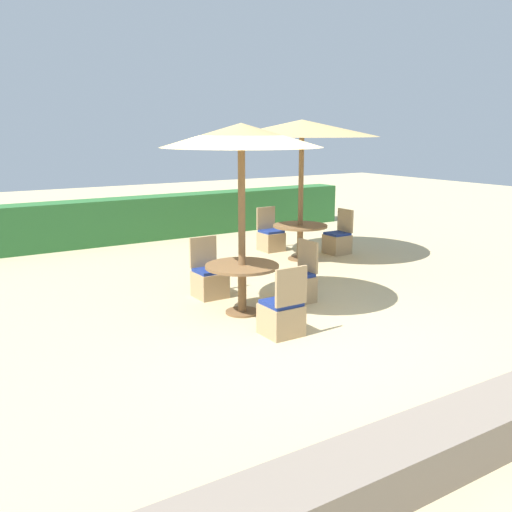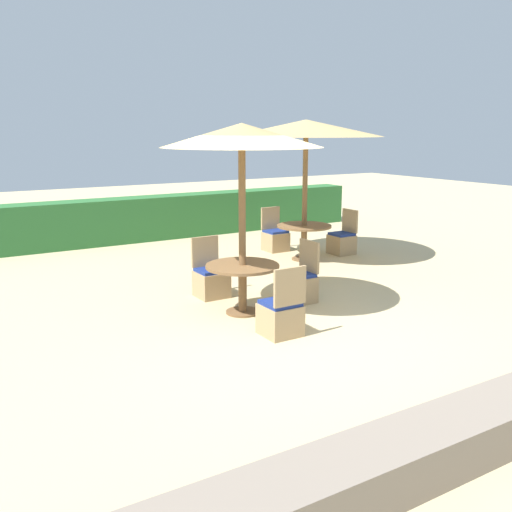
{
  "view_description": "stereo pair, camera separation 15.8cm",
  "coord_description": "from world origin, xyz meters",
  "px_view_note": "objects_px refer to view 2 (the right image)",
  "views": [
    {
      "loc": [
        -4.05,
        -5.74,
        2.58
      ],
      "look_at": [
        0.0,
        0.6,
        0.9
      ],
      "focal_mm": 40.0,
      "sensor_mm": 36.0,
      "label": 1
    },
    {
      "loc": [
        -3.92,
        -5.82,
        2.58
      ],
      "look_at": [
        0.0,
        0.6,
        0.9
      ],
      "focal_mm": 40.0,
      "sensor_mm": 36.0,
      "label": 2
    }
  ],
  "objects_px": {
    "patio_chair_center_north": "(211,280)",
    "patio_chair_back_right_east": "(342,242)",
    "round_table_center": "(242,275)",
    "patio_chair_center_south": "(281,316)",
    "patio_chair_center_east": "(299,285)",
    "patio_chair_back_right_north": "(275,239)",
    "parasol_back_right": "(306,129)",
    "round_table_back_right": "(304,232)",
    "parasol_center": "(242,137)"
  },
  "relations": [
    {
      "from": "patio_chair_center_north",
      "to": "patio_chair_back_right_north",
      "type": "distance_m",
      "value": 3.64
    },
    {
      "from": "parasol_center",
      "to": "patio_chair_back_right_east",
      "type": "height_order",
      "value": "parasol_center"
    },
    {
      "from": "patio_chair_back_right_east",
      "to": "patio_chair_back_right_north",
      "type": "distance_m",
      "value": 1.44
    },
    {
      "from": "parasol_back_right",
      "to": "patio_chair_back_right_north",
      "type": "distance_m",
      "value": 2.54
    },
    {
      "from": "round_table_back_right",
      "to": "patio_chair_back_right_east",
      "type": "distance_m",
      "value": 1.06
    },
    {
      "from": "parasol_center",
      "to": "patio_chair_center_east",
      "type": "distance_m",
      "value": 2.44
    },
    {
      "from": "patio_chair_center_north",
      "to": "parasol_back_right",
      "type": "relative_size",
      "value": 0.31
    },
    {
      "from": "round_table_center",
      "to": "patio_chair_center_south",
      "type": "distance_m",
      "value": 1.08
    },
    {
      "from": "round_table_center",
      "to": "patio_chair_back_right_north",
      "type": "distance_m",
      "value": 4.34
    },
    {
      "from": "parasol_center",
      "to": "patio_chair_center_north",
      "type": "bearing_deg",
      "value": 90.48
    },
    {
      "from": "parasol_center",
      "to": "parasol_back_right",
      "type": "relative_size",
      "value": 0.89
    },
    {
      "from": "patio_chair_back_right_east",
      "to": "patio_chair_back_right_north",
      "type": "relative_size",
      "value": 1.0
    },
    {
      "from": "patio_chair_center_north",
      "to": "patio_chair_back_right_north",
      "type": "relative_size",
      "value": 1.0
    },
    {
      "from": "patio_chair_center_east",
      "to": "parasol_back_right",
      "type": "relative_size",
      "value": 0.31
    },
    {
      "from": "patio_chair_center_north",
      "to": "parasol_back_right",
      "type": "distance_m",
      "value": 3.86
    },
    {
      "from": "patio_chair_center_north",
      "to": "patio_chair_back_right_east",
      "type": "bearing_deg",
      "value": -160.16
    },
    {
      "from": "parasol_back_right",
      "to": "patio_chair_back_right_north",
      "type": "bearing_deg",
      "value": 90.89
    },
    {
      "from": "parasol_center",
      "to": "parasol_back_right",
      "type": "xyz_separation_m",
      "value": [
        2.77,
        2.32,
        0.1
      ]
    },
    {
      "from": "round_table_back_right",
      "to": "parasol_center",
      "type": "bearing_deg",
      "value": -140.07
    },
    {
      "from": "parasol_back_right",
      "to": "parasol_center",
      "type": "bearing_deg",
      "value": -140.07
    },
    {
      "from": "patio_chair_center_north",
      "to": "parasol_back_right",
      "type": "bearing_deg",
      "value": -154.25
    },
    {
      "from": "round_table_center",
      "to": "round_table_back_right",
      "type": "relative_size",
      "value": 0.96
    },
    {
      "from": "parasol_center",
      "to": "patio_chair_center_south",
      "type": "bearing_deg",
      "value": -91.99
    },
    {
      "from": "parasol_center",
      "to": "patio_chair_center_east",
      "type": "relative_size",
      "value": 2.86
    },
    {
      "from": "parasol_center",
      "to": "patio_chair_center_north",
      "type": "distance_m",
      "value": 2.42
    },
    {
      "from": "parasol_center",
      "to": "patio_chair_back_right_north",
      "type": "distance_m",
      "value": 4.87
    },
    {
      "from": "patio_chair_center_south",
      "to": "patio_chair_center_north",
      "type": "distance_m",
      "value": 2.01
    },
    {
      "from": "patio_chair_center_south",
      "to": "round_table_back_right",
      "type": "distance_m",
      "value": 4.38
    },
    {
      "from": "patio_chair_center_north",
      "to": "round_table_back_right",
      "type": "xyz_separation_m",
      "value": [
        2.78,
        1.34,
        0.3
      ]
    },
    {
      "from": "round_table_center",
      "to": "patio_chair_center_east",
      "type": "height_order",
      "value": "patio_chair_center_east"
    },
    {
      "from": "parasol_center",
      "to": "patio_chair_center_south",
      "type": "distance_m",
      "value": 2.45
    },
    {
      "from": "patio_chair_back_right_north",
      "to": "patio_chair_center_north",
      "type": "bearing_deg",
      "value": 40.64
    },
    {
      "from": "parasol_center",
      "to": "patio_chair_center_east",
      "type": "xyz_separation_m",
      "value": [
        1.01,
        0.04,
        -2.22
      ]
    },
    {
      "from": "patio_chair_center_north",
      "to": "patio_chair_center_east",
      "type": "distance_m",
      "value": 1.38
    },
    {
      "from": "patio_chair_back_right_north",
      "to": "patio_chair_center_east",
      "type": "bearing_deg",
      "value": 62.2
    },
    {
      "from": "patio_chair_back_right_north",
      "to": "round_table_center",
      "type": "bearing_deg",
      "value": 50.57
    },
    {
      "from": "parasol_center",
      "to": "round_table_back_right",
      "type": "height_order",
      "value": "parasol_center"
    },
    {
      "from": "patio_chair_center_south",
      "to": "patio_chair_center_east",
      "type": "xyz_separation_m",
      "value": [
        1.05,
        1.08,
        0.0
      ]
    },
    {
      "from": "patio_chair_center_east",
      "to": "round_table_back_right",
      "type": "height_order",
      "value": "patio_chair_center_east"
    },
    {
      "from": "patio_chair_center_south",
      "to": "patio_chair_center_east",
      "type": "relative_size",
      "value": 1.0
    },
    {
      "from": "parasol_back_right",
      "to": "patio_chair_back_right_east",
      "type": "xyz_separation_m",
      "value": [
        1.02,
        0.03,
        -2.32
      ]
    },
    {
      "from": "patio_chair_center_north",
      "to": "patio_chair_center_east",
      "type": "xyz_separation_m",
      "value": [
        1.02,
        -0.94,
        0.0
      ]
    },
    {
      "from": "patio_chair_center_south",
      "to": "parasol_back_right",
      "type": "bearing_deg",
      "value": 50.09
    },
    {
      "from": "patio_chair_center_east",
      "to": "patio_chair_back_right_north",
      "type": "bearing_deg",
      "value": -27.8
    },
    {
      "from": "patio_chair_center_south",
      "to": "patio_chair_back_right_north",
      "type": "relative_size",
      "value": 1.0
    },
    {
      "from": "round_table_back_right",
      "to": "patio_chair_center_south",
      "type": "bearing_deg",
      "value": -129.91
    },
    {
      "from": "patio_chair_center_east",
      "to": "parasol_center",
      "type": "bearing_deg",
      "value": 92.37
    },
    {
      "from": "parasol_center",
      "to": "round_table_back_right",
      "type": "relative_size",
      "value": 2.45
    },
    {
      "from": "round_table_center",
      "to": "patio_chair_back_right_east",
      "type": "bearing_deg",
      "value": 31.78
    },
    {
      "from": "round_table_center",
      "to": "parasol_back_right",
      "type": "bearing_deg",
      "value": 39.93
    }
  ]
}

